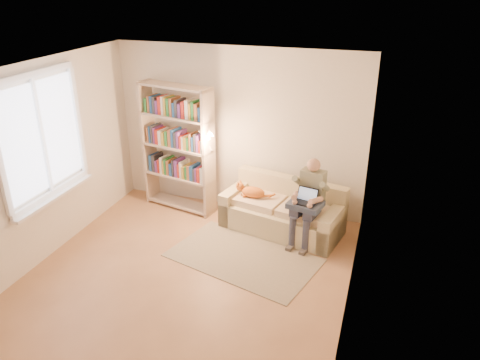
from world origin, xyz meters
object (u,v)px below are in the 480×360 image
(cat, at_px, (255,192))
(person, at_px, (309,197))
(laptop, at_px, (301,197))
(bookshelf, at_px, (178,142))
(sofa, at_px, (283,213))

(cat, bearing_deg, person, -1.82)
(person, distance_m, laptop, 0.12)
(cat, distance_m, bookshelf, 1.47)
(person, bearing_deg, sofa, 162.71)
(sofa, bearing_deg, person, -17.29)
(person, distance_m, cat, 0.89)
(bookshelf, bearing_deg, cat, 2.72)
(cat, bearing_deg, bookshelf, -177.28)
(sofa, xyz_separation_m, cat, (-0.44, -0.02, 0.29))
(sofa, relative_size, bookshelf, 0.92)
(sofa, distance_m, bookshelf, 1.98)
(sofa, height_order, person, person)
(sofa, xyz_separation_m, laptop, (0.32, -0.31, 0.45))
(sofa, distance_m, person, 0.64)
(cat, relative_size, laptop, 1.66)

